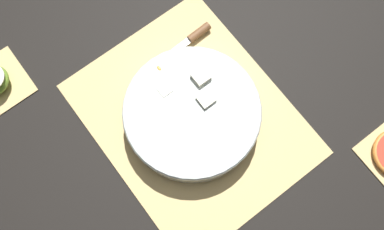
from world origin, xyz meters
name	(u,v)px	position (x,y,z in m)	size (l,w,h in m)	color
ground_plane	(192,119)	(0.00, 0.00, 0.00)	(6.00, 6.00, 0.00)	black
bamboo_mat_center	(192,119)	(0.00, 0.00, 0.00)	(0.47, 0.37, 0.01)	#D6B775
fruit_salad_bowl	(192,113)	(0.00, 0.00, 0.04)	(0.28, 0.28, 0.07)	silver
paring_knife	(196,35)	(0.14, -0.12, 0.01)	(0.02, 0.14, 0.02)	silver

